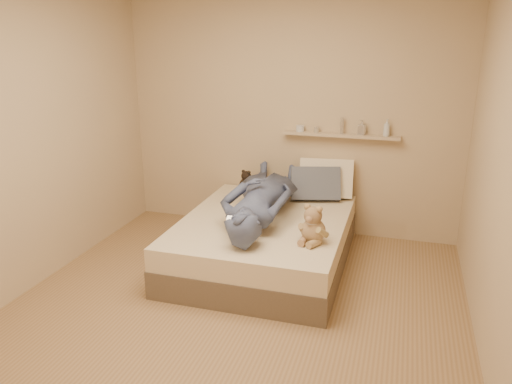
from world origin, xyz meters
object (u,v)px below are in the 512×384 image
(bed, at_px, (265,241))
(wall_shelf, at_px, (340,135))
(game_console, at_px, (237,221))
(person, at_px, (261,197))
(teddy_bear, at_px, (313,227))
(pillow_cream, at_px, (326,178))
(pillow_grey, at_px, (315,184))
(dark_plush, at_px, (247,183))

(bed, height_order, wall_shelf, wall_shelf)
(game_console, bearing_deg, person, 86.97)
(bed, height_order, teddy_bear, teddy_bear)
(game_console, distance_m, person, 0.58)
(pillow_cream, bearing_deg, pillow_grey, -122.19)
(dark_plush, distance_m, person, 0.79)
(wall_shelf, bearing_deg, teddy_bear, -91.01)
(game_console, bearing_deg, pillow_cream, 69.34)
(game_console, distance_m, pillow_grey, 1.30)
(bed, relative_size, pillow_grey, 3.80)
(game_console, relative_size, dark_plush, 0.79)
(person, distance_m, wall_shelf, 1.15)
(bed, xyz_separation_m, game_console, (-0.08, -0.54, 0.40))
(pillow_cream, height_order, wall_shelf, wall_shelf)
(bed, distance_m, teddy_bear, 0.76)
(pillow_grey, bearing_deg, teddy_bear, -80.76)
(game_console, bearing_deg, teddy_bear, 12.01)
(pillow_grey, bearing_deg, game_console, -109.21)
(teddy_bear, distance_m, wall_shelf, 1.42)
(game_console, bearing_deg, dark_plush, 104.54)
(bed, distance_m, pillow_cream, 1.03)
(pillow_grey, height_order, wall_shelf, wall_shelf)
(bed, bearing_deg, pillow_cream, 62.32)
(bed, distance_m, pillow_grey, 0.87)
(game_console, distance_m, pillow_cream, 1.47)
(pillow_cream, relative_size, pillow_grey, 1.10)
(pillow_grey, relative_size, person, 0.29)
(dark_plush, height_order, wall_shelf, wall_shelf)
(game_console, height_order, wall_shelf, wall_shelf)
(teddy_bear, relative_size, dark_plush, 1.36)
(bed, height_order, pillow_grey, pillow_grey)
(bed, relative_size, pillow_cream, 3.45)
(pillow_cream, bearing_deg, dark_plush, -173.55)
(game_console, height_order, dark_plush, dark_plush)
(bed, xyz_separation_m, person, (-0.05, 0.04, 0.43))
(pillow_grey, distance_m, person, 0.77)
(game_console, height_order, pillow_grey, pillow_grey)
(bed, bearing_deg, game_console, -98.60)
(bed, bearing_deg, pillow_grey, 63.29)
(game_console, xyz_separation_m, wall_shelf, (0.63, 1.45, 0.48))
(game_console, xyz_separation_m, teddy_bear, (0.61, 0.13, -0.03))
(bed, distance_m, game_console, 0.68)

